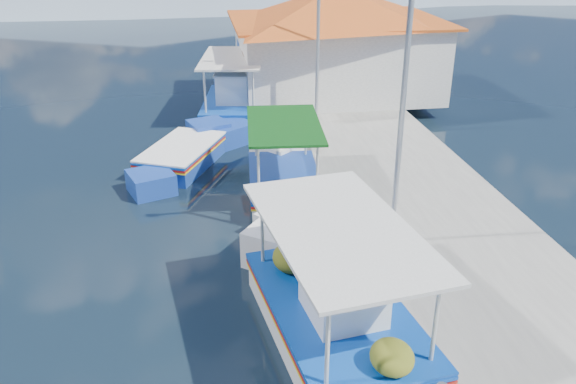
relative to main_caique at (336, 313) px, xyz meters
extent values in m
plane|color=black|center=(-2.67, 0.54, -0.52)|extent=(160.00, 160.00, 0.00)
cube|color=#97968E|center=(3.23, 6.54, -0.27)|extent=(5.00, 44.00, 0.50)
cylinder|color=#A5A8AD|center=(1.13, 2.54, 0.13)|extent=(0.20, 0.20, 0.30)
cylinder|color=#A5A8AD|center=(1.13, 8.54, 0.13)|extent=(0.20, 0.20, 0.30)
cylinder|color=#A5A8AD|center=(1.13, 14.54, 0.13)|extent=(0.20, 0.20, 0.30)
cube|color=white|center=(-0.01, -0.08, -0.29)|extent=(2.94, 4.83, 0.99)
cube|color=white|center=(0.43, 2.89, -0.17)|extent=(2.32, 2.32, 1.10)
cube|color=#0C3E9C|center=(-0.01, -0.08, 0.17)|extent=(3.03, 4.97, 0.06)
cube|color=#B1160F|center=(-0.01, -0.08, 0.09)|extent=(3.03, 4.97, 0.05)
cube|color=yellow|center=(-0.01, -0.08, 0.01)|extent=(3.03, 4.97, 0.04)
cube|color=#0C3E9C|center=(-0.01, -0.08, 0.24)|extent=(3.05, 4.93, 0.05)
cube|color=brown|center=(-0.01, -0.08, 0.21)|extent=(2.75, 4.71, 0.05)
cube|color=white|center=(-0.06, -0.39, 0.79)|extent=(1.45, 1.53, 1.15)
cube|color=silver|center=(-0.06, -0.39, 1.38)|extent=(1.58, 1.65, 0.06)
cylinder|color=beige|center=(-0.64, 1.94, 1.05)|extent=(0.07, 0.07, 1.67)
cylinder|color=beige|center=(1.18, 1.67, 1.05)|extent=(0.07, 0.07, 1.67)
cylinder|color=beige|center=(-1.20, -1.83, 1.05)|extent=(0.07, 0.07, 1.67)
cylinder|color=beige|center=(0.62, -2.10, 1.05)|extent=(0.07, 0.07, 1.67)
cube|color=silver|center=(-0.01, -0.08, 1.88)|extent=(3.05, 4.84, 0.07)
ellipsoid|color=#414C14|center=(-0.21, 1.43, 0.51)|extent=(0.79, 0.87, 0.60)
ellipsoid|color=#414C14|center=(0.59, 1.84, 0.46)|extent=(0.67, 0.74, 0.50)
ellipsoid|color=#414C14|center=(-0.08, -1.97, 0.48)|extent=(0.71, 0.78, 0.53)
sphere|color=red|center=(1.11, 0.39, 0.99)|extent=(0.42, 0.42, 0.42)
cube|color=white|center=(-0.04, 6.39, -0.31)|extent=(2.19, 3.70, 0.91)
cube|color=white|center=(-0.23, 8.78, -0.20)|extent=(1.94, 1.94, 1.00)
cube|color=white|center=(0.14, 4.09, -0.31)|extent=(1.89, 1.89, 0.86)
cube|color=#0C3E9C|center=(-0.04, 6.39, 0.11)|extent=(2.26, 3.81, 0.06)
cube|color=#B1160F|center=(-0.04, 6.39, 0.03)|extent=(2.26, 3.81, 0.05)
cube|color=yellow|center=(-0.04, 6.39, -0.03)|extent=(2.26, 3.81, 0.04)
cube|color=navy|center=(-0.04, 6.39, 0.18)|extent=(2.27, 3.78, 0.05)
cube|color=brown|center=(-0.04, 6.39, 0.15)|extent=(2.03, 3.61, 0.05)
cylinder|color=beige|center=(-0.92, 7.82, 0.91)|extent=(0.07, 0.07, 1.53)
cylinder|color=beige|center=(0.60, 7.94, 0.91)|extent=(0.07, 0.07, 1.53)
cylinder|color=beige|center=(-0.68, 4.84, 0.91)|extent=(0.07, 0.07, 1.53)
cylinder|color=beige|center=(0.84, 4.97, 0.91)|extent=(0.07, 0.07, 1.53)
cube|color=#0D4212|center=(-0.04, 6.39, 1.68)|extent=(2.29, 3.71, 0.07)
cube|color=navy|center=(-2.98, 9.20, -0.31)|extent=(2.95, 3.71, 0.91)
cube|color=navy|center=(-3.90, 11.20, -0.19)|extent=(1.60, 1.60, 1.01)
cube|color=navy|center=(-2.09, 7.27, -0.31)|extent=(1.56, 1.56, 0.87)
cube|color=#0C3E9C|center=(-2.98, 9.20, 0.11)|extent=(3.04, 3.82, 0.06)
cube|color=#B1160F|center=(-2.98, 9.20, 0.04)|extent=(3.04, 3.82, 0.05)
cube|color=yellow|center=(-2.98, 9.20, -0.03)|extent=(3.04, 3.82, 0.04)
cube|color=white|center=(-2.98, 9.20, 0.18)|extent=(3.04, 3.79, 0.05)
cube|color=brown|center=(-2.98, 9.20, 0.15)|extent=(2.80, 3.59, 0.05)
cube|color=navy|center=(-0.93, 14.07, -0.29)|extent=(2.86, 4.56, 1.01)
cube|color=navy|center=(-1.37, 16.88, -0.16)|extent=(2.24, 2.24, 1.11)
cube|color=navy|center=(-0.50, 11.35, -0.29)|extent=(2.17, 2.17, 0.95)
cube|color=#0C3E9C|center=(-0.93, 14.07, 0.18)|extent=(2.95, 4.70, 0.06)
cube|color=#B1160F|center=(-0.93, 14.07, 0.09)|extent=(2.95, 4.70, 0.05)
cube|color=yellow|center=(-0.93, 14.07, 0.02)|extent=(2.95, 4.70, 0.04)
cube|color=#0C3E9C|center=(-0.93, 14.07, 0.25)|extent=(2.96, 4.66, 0.05)
cube|color=brown|center=(-0.93, 14.07, 0.22)|extent=(2.67, 4.45, 0.05)
cube|color=white|center=(-0.88, 13.76, 0.80)|extent=(1.42, 1.55, 1.16)
cube|color=silver|center=(-0.88, 13.76, 1.41)|extent=(1.55, 1.67, 0.06)
cylinder|color=beige|center=(-2.09, 15.70, 1.07)|extent=(0.07, 0.07, 1.69)
cylinder|color=beige|center=(-0.33, 15.98, 1.07)|extent=(0.07, 0.07, 1.69)
cylinder|color=beige|center=(-1.53, 12.16, 1.07)|extent=(0.07, 0.07, 1.69)
cylinder|color=beige|center=(0.23, 12.44, 1.07)|extent=(0.07, 0.07, 1.69)
cube|color=silver|center=(-0.93, 14.07, 1.91)|extent=(2.97, 4.58, 0.07)
cube|color=white|center=(3.53, 15.54, 1.48)|extent=(8.00, 6.00, 3.00)
cube|color=#CA521C|center=(3.53, 15.54, 3.03)|extent=(8.64, 6.48, 0.10)
pyramid|color=#CA521C|center=(3.53, 15.54, 3.68)|extent=(10.49, 10.49, 1.40)
cube|color=brown|center=(-0.45, 14.54, 0.98)|extent=(0.06, 1.00, 2.00)
cube|color=#0C3E9C|center=(-0.45, 17.04, 1.58)|extent=(0.06, 1.20, 0.90)
cylinder|color=#A5A8AD|center=(1.93, 2.54, 2.98)|extent=(0.12, 0.12, 6.00)
cylinder|color=#A5A8AD|center=(1.93, 11.54, 2.98)|extent=(0.12, 0.12, 6.00)
camera|label=1|loc=(-2.33, -9.05, 6.88)|focal=36.93mm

